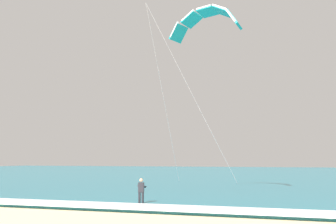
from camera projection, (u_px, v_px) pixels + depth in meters
The scene contains 5 objects.
sea at pixel (264, 174), 78.64m from camera, with size 200.00×120.00×0.20m, color teal.
surf_foam at pixel (146, 207), 23.21m from camera, with size 200.00×2.88×0.04m, color white.
surfboard at pixel (141, 206), 25.22m from camera, with size 0.72×1.46×0.09m.
kitesurfer at pixel (141, 191), 25.34m from camera, with size 0.59×0.59×1.69m.
kite_primary at pixel (206, 19), 32.03m from camera, with size 6.07×7.64×13.22m.
Camera 1 is at (8.85, -10.26, 2.86)m, focal length 44.87 mm.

